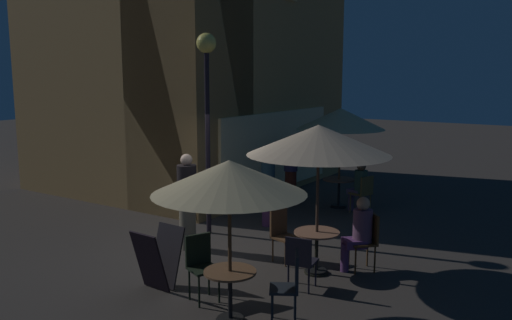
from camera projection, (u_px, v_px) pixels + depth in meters
name	position (u px, v px, depth m)	size (l,w,h in m)	color
ground_plane	(202.00, 255.00, 9.89)	(60.00, 60.00, 0.00)	#37312D
cafe_building	(194.00, 47.00, 14.54)	(7.57, 6.79, 8.09)	tan
street_lamp_near_corner	(207.00, 81.00, 10.74)	(0.40, 0.40, 4.12)	black
menu_sandwich_board	(158.00, 258.00, 8.27)	(0.69, 0.58, 0.95)	black
cafe_table_0	(317.00, 242.00, 8.90)	(0.76, 0.76, 0.72)	black
cafe_table_1	(339.00, 186.00, 13.33)	(0.79, 0.79, 0.72)	black
cafe_table_2	(230.00, 285.00, 7.15)	(0.71, 0.71, 0.72)	black
patio_umbrella_0	(319.00, 140.00, 8.62)	(2.35, 2.35, 2.50)	black
patio_umbrella_1	(341.00, 119.00, 13.06)	(2.17, 2.17, 2.48)	black
patio_umbrella_2	(229.00, 178.00, 6.91)	(2.04, 2.04, 2.22)	black
cafe_chair_0	(300.00, 258.00, 8.19)	(0.47, 0.47, 0.87)	black
cafe_chair_1	(368.00, 236.00, 9.03)	(0.60, 0.60, 0.99)	#573519
cafe_chair_2	(282.00, 231.00, 9.50)	(0.49, 0.49, 0.94)	brown
cafe_chair_3	(364.00, 191.00, 12.70)	(0.53, 0.53, 0.92)	brown
cafe_chair_4	(201.00, 261.00, 7.86)	(0.54, 0.54, 0.98)	black
cafe_chair_5	(291.00, 281.00, 7.09)	(0.52, 0.52, 0.99)	black
patron_seated_0	(360.00, 229.00, 8.99)	(0.50, 0.51, 1.28)	#5C346D
patron_seated_1	(359.00, 184.00, 12.79)	(0.41, 0.51, 1.25)	#54415E
patron_standing_2	(291.00, 171.00, 13.50)	(0.34, 0.34, 1.75)	#4F1E14
patron_standing_3	(268.00, 186.00, 11.65)	(0.30, 0.30, 1.75)	#60315C
patron_standing_4	(187.00, 201.00, 10.10)	(0.37, 0.37, 1.84)	#7A6F59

